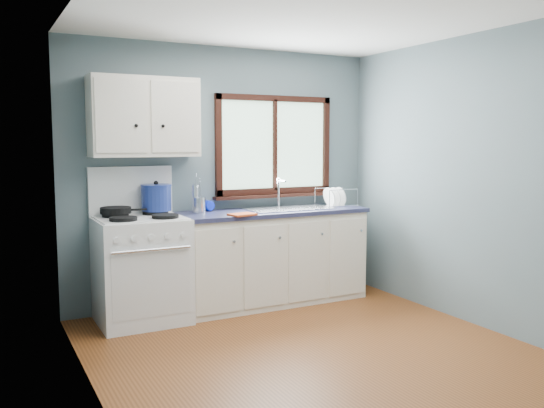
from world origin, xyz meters
name	(u,v)px	position (x,y,z in m)	size (l,w,h in m)	color
floor	(322,359)	(0.00, 0.00, -0.01)	(3.20, 3.60, 0.02)	brown
ceiling	(326,7)	(0.00, 0.00, 2.51)	(3.20, 3.60, 0.02)	white
wall_back	(225,175)	(0.00, 1.81, 1.25)	(3.20, 0.02, 2.50)	slate
wall_left	(92,199)	(-1.61, 0.00, 1.25)	(0.02, 3.60, 2.50)	slate
wall_right	(485,181)	(1.61, 0.00, 1.25)	(0.02, 3.60, 2.50)	slate
gas_range	(141,266)	(-0.95, 1.47, 0.49)	(0.76, 0.69, 1.36)	white
base_cabinets	(272,261)	(0.36, 1.49, 0.41)	(1.85, 0.60, 0.88)	#EFE5CE
countertop	(272,212)	(0.36, 1.49, 0.90)	(1.89, 0.64, 0.04)	#1F213C
sink	(288,215)	(0.54, 1.49, 0.86)	(0.84, 0.46, 0.44)	silver
window	(275,152)	(0.54, 1.77, 1.48)	(1.36, 0.10, 1.03)	#9EC6A8
upper_cabinets	(144,117)	(-0.85, 1.63, 1.80)	(0.95, 0.35, 0.70)	#EFE5CE
skillet	(116,210)	(-1.13, 1.60, 0.99)	(0.42, 0.31, 0.05)	black
stockpot	(156,197)	(-0.76, 1.62, 1.08)	(0.33, 0.33, 0.27)	navy
utensil_crock	(199,205)	(-0.36, 1.60, 1.00)	(0.15, 0.15, 0.37)	silver
thermos	(195,199)	(-0.39, 1.62, 1.05)	(0.06, 0.06, 0.26)	silver
soap_bottle	(211,198)	(-0.22, 1.64, 1.05)	(0.10, 0.10, 0.27)	#0E27D9
dish_towel	(242,214)	(-0.08, 1.24, 0.93)	(0.23, 0.17, 0.02)	#C94A1E
dish_rack	(335,201)	(1.11, 1.51, 0.97)	(0.38, 0.30, 0.19)	silver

